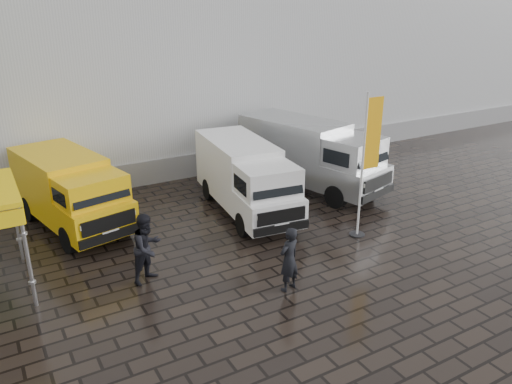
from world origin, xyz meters
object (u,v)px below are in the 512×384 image
Objects in this scene: van_yellow at (71,193)px; wheelie_bin at (299,150)px; flagpole at (367,159)px; van_white at (246,179)px; person_tent at (147,248)px; person_front at (289,259)px; van_silver at (311,156)px.

van_yellow is 4.84× the size of wheelie_bin.
wheelie_bin is (2.73, 7.57, -2.00)m from flagpole.
van_yellow is at bearing 169.49° from van_white.
van_white is at bearing 124.30° from flagpole.
van_yellow reaches higher than wheelie_bin.
wheelie_bin is (5.09, 4.11, -0.69)m from van_white.
flagpole is 2.40× the size of person_tent.
person_front is at bearing -65.84° from person_tent.
van_silver is at bearing 20.64° from van_white.
van_white is 5.31m from person_front.
wheelie_bin is at bearing 70.15° from flagpole.
van_silver is 3.53× the size of person_front.
van_white is at bearing 3.31° from person_tent.
van_white is at bearing 179.38° from van_silver.
wheelie_bin is at bearing 45.57° from van_white.
person_tent is (-4.51, -2.81, -0.27)m from van_white.
van_white is 3.23× the size of person_front.
van_silver is 1.35× the size of flagpole.
van_white is 1.23× the size of flagpole.
person_tent reaches higher than wheelie_bin.
flagpole is at bearing -49.06° from van_white.
van_white reaches higher than person_tent.
van_silver is 5.78× the size of wheelie_bin.
van_white is 2.95× the size of person_tent.
person_tent is (-7.91, -3.65, -0.38)m from van_silver.
person_front is (-3.90, -1.62, -1.66)m from flagpole.
flagpole is at bearing -45.70° from van_yellow.
van_yellow is 4.66m from person_tent.
van_yellow is at bearing 159.82° from van_silver.
van_white is 6.58m from wheelie_bin.
van_silver is at bearing -3.77° from person_tent.
flagpole reaches higher than wheelie_bin.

